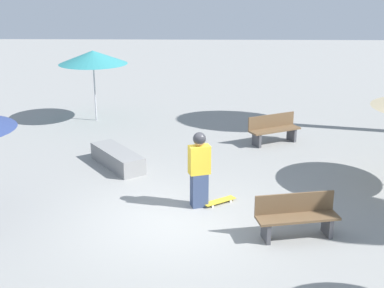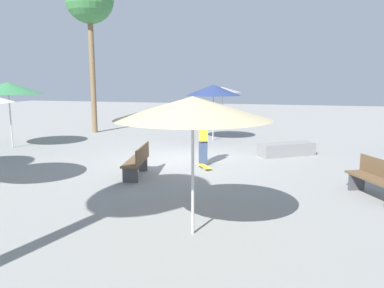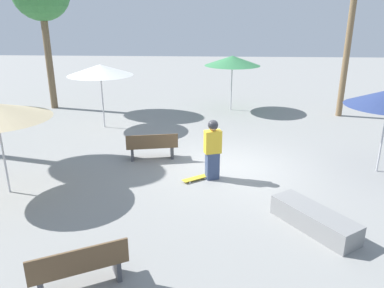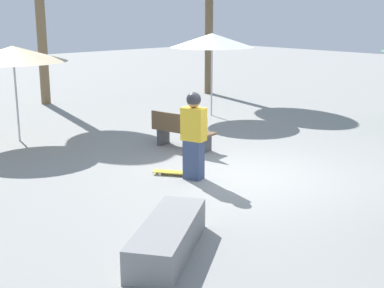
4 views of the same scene
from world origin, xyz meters
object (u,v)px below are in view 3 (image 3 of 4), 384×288
Objects in this scene: concrete_ledge at (314,219)px; shade_umbrella_green at (232,61)px; bench_far at (152,146)px; shade_umbrella_white at (100,70)px; skateboard at (196,178)px; skater_main at (213,148)px; bench_near at (79,267)px.

shade_umbrella_green is at bearing 7.31° from concrete_ledge.
concrete_ledge is 1.20× the size of bench_far.
shade_umbrella_green is 1.01× the size of shade_umbrella_white.
shade_umbrella_white reaches higher than bench_far.
skateboard is at bearing -141.22° from shade_umbrella_white.
skater_main is 5.06m from bench_near.
shade_umbrella_green is (10.34, 1.33, 2.08)m from concrete_ledge.
shade_umbrella_green is (6.52, -2.75, 1.88)m from bench_far.
shade_umbrella_white reaches higher than skater_main.
bench_near is (-4.40, 1.73, 0.37)m from skateboard.
concrete_ledge is 0.77× the size of shade_umbrella_green.
skateboard is at bearing -0.23° from skater_main.
shade_umbrella_green is 6.10m from shade_umbrella_white.
bench_near is (-2.09, 4.36, 0.20)m from concrete_ledge.
skateboard is 0.39× the size of concrete_ledge.
shade_umbrella_white is (3.37, 2.48, 1.87)m from bench_far.
concrete_ledge is 4.84m from bench_near.
concrete_ledge is 1.22× the size of bench_near.
bench_far is (3.82, 4.07, 0.20)m from concrete_ledge.
shade_umbrella_green is at bearing -134.48° from skateboard.
shade_umbrella_white is at bearing 121.07° from shade_umbrella_green.
skater_main is 2.38m from bench_far.
bench_far is (1.50, 1.44, 0.37)m from skateboard.
skater_main is 1.04× the size of bench_near.
shade_umbrella_white is (4.73, 4.37, 1.38)m from skater_main.
bench_near is 5.91m from bench_far.
shade_umbrella_white is at bearing 114.73° from bench_far.
shade_umbrella_white is (7.19, 6.55, 2.07)m from concrete_ledge.
skater_main is at bearing 41.59° from concrete_ledge.
shade_umbrella_green is at bearing 55.57° from bench_far.
shade_umbrella_white is (9.28, 2.19, 1.87)m from bench_near.
skater_main is 0.67× the size of shade_umbrella_white.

